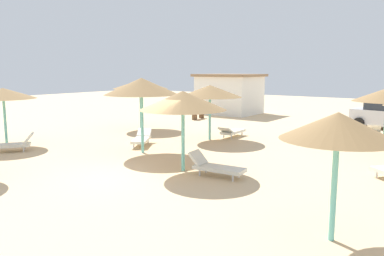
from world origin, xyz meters
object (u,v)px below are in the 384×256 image
(parasol_5, at_px, (3,94))
(lounger_7, at_px, (232,131))
(parasol_8, at_px, (338,127))
(lounger_0, at_px, (215,167))
(parasol_9, at_px, (140,84))
(bench_0, at_px, (198,114))
(parasol_0, at_px, (183,101))
(beach_cabana, at_px, (229,94))
(lounger_4, at_px, (142,138))
(parasol_7, at_px, (210,91))
(lounger_5, at_px, (12,144))
(parasol_4, at_px, (141,86))
(lounger_2, at_px, (373,130))

(parasol_5, bearing_deg, lounger_7, 48.54)
(parasol_8, bearing_deg, lounger_0, 150.44)
(parasol_9, xyz_separation_m, bench_0, (0.11, 5.69, -2.28))
(parasol_0, xyz_separation_m, bench_0, (-7.68, 11.66, -2.09))
(parasol_8, xyz_separation_m, beach_cabana, (-13.42, 18.41, -0.77))
(lounger_0, bearing_deg, parasol_9, 147.02)
(parasol_8, height_order, lounger_0, parasol_8)
(lounger_4, xyz_separation_m, beach_cabana, (-3.34, 13.52, 1.28))
(parasol_7, xyz_separation_m, lounger_5, (-5.23, -7.35, -2.10))
(lounger_5, height_order, lounger_7, lounger_5)
(parasol_4, xyz_separation_m, parasol_5, (-6.03, -2.67, -0.38))
(parasol_4, bearing_deg, parasol_7, 81.99)
(parasol_0, height_order, lounger_4, parasol_0)
(parasol_8, bearing_deg, parasol_9, 148.13)
(parasol_7, bearing_deg, parasol_0, -64.97)
(parasol_0, relative_size, parasol_5, 1.03)
(bench_0, bearing_deg, lounger_5, -90.41)
(parasol_8, distance_m, beach_cabana, 22.80)
(beach_cabana, bearing_deg, bench_0, -89.97)
(parasol_0, bearing_deg, bench_0, 123.38)
(parasol_0, relative_size, parasol_9, 0.92)
(parasol_0, bearing_deg, parasol_4, 158.00)
(parasol_0, bearing_deg, lounger_0, 4.44)
(parasol_5, xyz_separation_m, beach_cabana, (1.49, 17.38, -0.82))
(parasol_8, distance_m, lounger_0, 5.53)
(parasol_0, distance_m, lounger_4, 5.43)
(lounger_0, distance_m, lounger_4, 6.08)
(parasol_5, bearing_deg, parasol_8, -3.99)
(lounger_2, relative_size, beach_cabana, 0.42)
(lounger_4, bearing_deg, parasol_8, -25.92)
(parasol_7, xyz_separation_m, lounger_0, (3.81, -5.37, -2.10))
(parasol_5, distance_m, lounger_5, 2.56)
(parasol_5, distance_m, lounger_4, 6.53)
(lounger_2, xyz_separation_m, lounger_5, (-11.60, -13.42, 0.01))
(parasol_9, relative_size, lounger_4, 1.64)
(bench_0, bearing_deg, lounger_7, -41.07)
(lounger_4, height_order, beach_cabana, beach_cabana)
(lounger_4, relative_size, bench_0, 1.26)
(parasol_4, bearing_deg, lounger_7, 78.20)
(lounger_4, distance_m, lounger_7, 4.86)
(parasol_7, relative_size, lounger_2, 1.59)
(parasol_9, xyz_separation_m, lounger_4, (3.44, -3.51, -2.31))
(parasol_7, distance_m, parasol_9, 5.27)
(lounger_2, distance_m, beach_cabana, 12.40)
(lounger_4, bearing_deg, lounger_7, 61.20)
(parasol_5, relative_size, parasol_7, 0.91)
(lounger_4, xyz_separation_m, lounger_7, (2.34, 4.26, -0.01))
(parasol_7, height_order, parasol_9, parasol_9)
(parasol_9, distance_m, lounger_2, 13.08)
(parasol_7, relative_size, lounger_7, 1.62)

